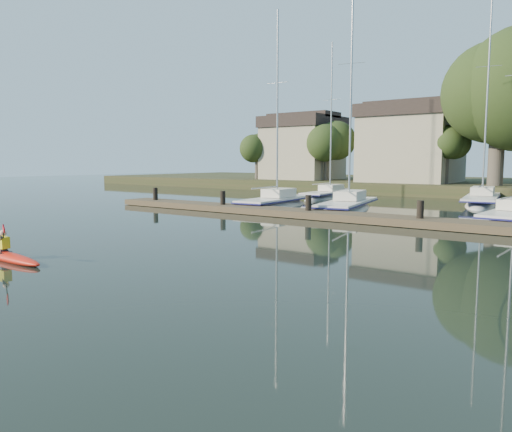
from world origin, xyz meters
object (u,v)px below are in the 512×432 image
Objects in this scene: dock at (360,217)px; sailboat_2 at (347,214)px; kayak at (6,255)px; sailboat_5 at (329,200)px; sailboat_6 at (481,207)px; sailboat_1 at (275,210)px.

sailboat_2 is at bearing 123.05° from dock.
kayak is at bearing -106.84° from sailboat_2.
sailboat_5 is (-8.68, 12.79, -0.37)m from dock.
kayak is 30.13m from sailboat_6.
kayak is 28.49m from sailboat_5.
dock is at bearing -31.07° from sailboat_1.
kayak is 16.10m from dock.
sailboat_1 reaches higher than sailboat_5.
sailboat_1 is at bearing 101.54° from kayak.
sailboat_2 is at bearing 1.41° from sailboat_1.
sailboat_5 reaches higher than kayak.
sailboat_2 is at bearing -129.03° from sailboat_6.
sailboat_1 is (-3.11, 19.24, -0.34)m from kayak.
sailboat_6 is at bearing 79.17° from dock.
kayak is 0.29× the size of sailboat_1.
sailboat_1 is 14.43m from sailboat_6.
kayak reaches higher than dock.
dock is 5.23m from sailboat_2.
sailboat_5 is at bearing 90.97° from sailboat_1.
sailboat_1 is 1.02× the size of sailboat_5.
sailboat_1 is at bearing -145.10° from sailboat_6.
dock is 2.12× the size of sailboat_6.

